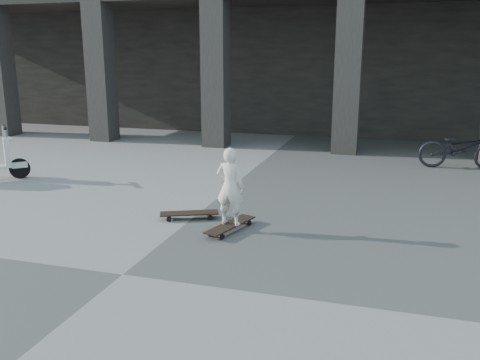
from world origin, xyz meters
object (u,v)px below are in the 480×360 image
(skateboard_spare, at_px, (189,214))
(child, at_px, (230,187))
(bicycle, at_px, (461,148))
(longboard, at_px, (230,225))

(skateboard_spare, relative_size, child, 0.81)
(skateboard_spare, bearing_deg, bicycle, 24.62)
(skateboard_spare, xyz_separation_m, child, (0.78, -0.34, 0.59))
(skateboard_spare, bearing_deg, longboard, -47.52)
(child, bearing_deg, longboard, 120.26)
(longboard, xyz_separation_m, skateboard_spare, (-0.78, 0.34, 0.00))
(skateboard_spare, distance_m, child, 1.04)
(longboard, distance_m, skateboard_spare, 0.85)
(longboard, height_order, bicycle, bicycle)
(longboard, bearing_deg, bicycle, -17.13)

